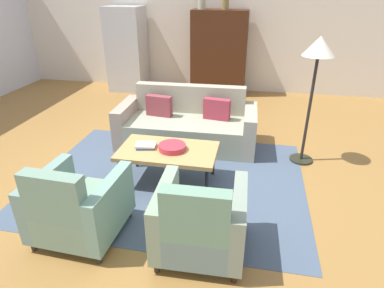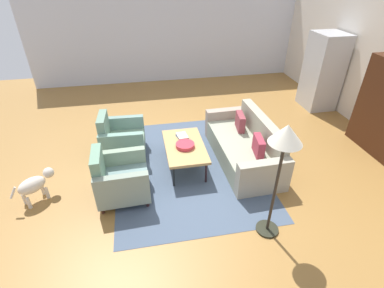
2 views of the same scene
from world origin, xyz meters
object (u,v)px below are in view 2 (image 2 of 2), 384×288
refrigerator (323,72)px  floor_lamp (284,145)px  armchair_right (118,179)px  armchair_left (120,140)px  fruit_bowl (185,145)px  book_stack (182,136)px  couch (246,146)px  dog (35,184)px  coffee_table (185,147)px

refrigerator → floor_lamp: 4.74m
armchair_right → floor_lamp: floor_lamp is taller
armchair_left → fruit_bowl: armchair_left is taller
book_stack → couch: bearing=76.7°
couch → armchair_left: (-0.60, -2.35, 0.06)m
book_stack → refrigerator: (-1.69, 3.82, 0.44)m
armchair_right → dog: size_ratio=1.52×
armchair_right → dog: bearing=-98.6°
fruit_bowl → book_stack: fruit_bowl is taller
armchair_left → floor_lamp: size_ratio=0.51×
coffee_table → couch: bearing=90.1°
book_stack → dog: bearing=-73.5°
coffee_table → armchair_left: size_ratio=1.36×
fruit_bowl → refrigerator: 4.35m
fruit_bowl → dog: (0.39, -2.45, -0.18)m
dog → coffee_table: bearing=-29.4°
book_stack → floor_lamp: (2.00, 0.90, 0.96)m
armchair_right → book_stack: bearing=125.3°
armchair_left → refrigerator: bearing=107.8°
armchair_left → coffee_table: bearing=65.2°
book_stack → refrigerator: size_ratio=0.15×
couch → floor_lamp: floor_lamp is taller
armchair_left → floor_lamp: (2.33, 2.07, 1.10)m
armchair_left → armchair_right: (1.20, -0.00, 0.00)m
fruit_bowl → floor_lamp: (1.67, 0.90, 0.95)m
book_stack → floor_lamp: size_ratio=0.16×
book_stack → dog: book_stack is taller
couch → floor_lamp: size_ratio=1.23×
armchair_right → dog: armchair_right is taller
fruit_bowl → floor_lamp: 2.12m
armchair_left → refrigerator: refrigerator is taller
fruit_bowl → floor_lamp: bearing=28.5°
floor_lamp → couch: bearing=170.7°
couch → fruit_bowl: size_ratio=6.35×
coffee_table → floor_lamp: floor_lamp is taller
couch → book_stack: couch is taller
fruit_bowl → book_stack: (-0.34, 0.00, -0.01)m
couch → armchair_left: bearing=74.2°
couch → dog: 3.67m
book_stack → armchair_right: bearing=-52.9°
armchair_left → book_stack: size_ratio=3.23×
armchair_left → refrigerator: size_ratio=0.48×
armchair_left → armchair_right: 1.20m
armchair_left → fruit_bowl: 1.35m
armchair_left → book_stack: (0.32, 1.17, 0.14)m
armchair_left → refrigerator: 5.21m
couch → armchair_right: size_ratio=2.41×
armchair_right → floor_lamp: size_ratio=0.51×
coffee_table → armchair_left: 1.32m
armchair_left → floor_lamp: floor_lamp is taller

